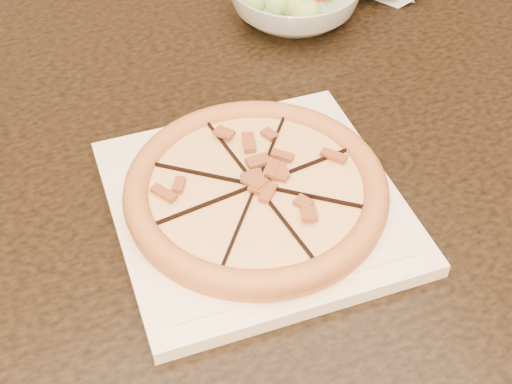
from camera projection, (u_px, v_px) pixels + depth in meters
dining_table at (132, 220)px, 0.92m from camera, size 1.60×1.14×0.75m
plate at (256, 204)px, 0.80m from camera, size 0.36×0.36×0.02m
pizza at (256, 189)px, 0.78m from camera, size 0.29×0.29×0.03m
salad_bowl at (294, 1)px, 1.07m from camera, size 0.21×0.21×0.06m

